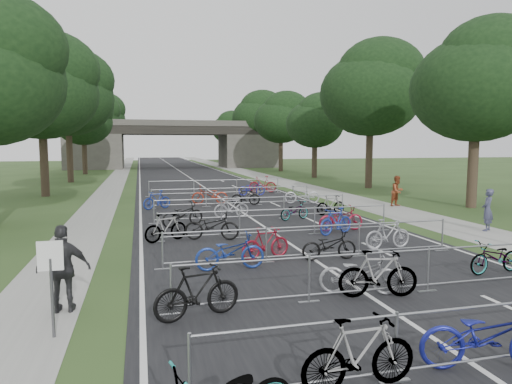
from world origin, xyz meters
TOP-DOWN VIEW (x-y plane):
  - ground at (0.00, 0.00)m, footprint 200.00×200.00m
  - road at (0.00, 50.00)m, footprint 11.00×140.00m
  - sidewalk_right at (8.00, 50.00)m, footprint 3.00×140.00m
  - sidewalk_left at (-7.50, 50.00)m, footprint 2.00×140.00m
  - lane_markings at (0.00, 50.00)m, footprint 0.12×140.00m
  - overpass_bridge at (0.00, 65.00)m, footprint 31.00×8.00m
  - park_sign at (-6.80, 3.00)m, footprint 0.45×0.06m
  - tree_right_0 at (13.11, 15.93)m, footprint 7.17×7.17m
  - tree_left_1 at (-11.39, 27.93)m, footprint 7.56×7.56m
  - tree_right_1 at (13.11, 27.93)m, footprint 8.18×8.18m
  - tree_left_2 at (-11.39, 39.93)m, footprint 8.40×8.40m
  - tree_right_2 at (13.11, 39.93)m, footprint 6.16×6.16m
  - tree_left_3 at (-11.39, 51.93)m, footprint 6.72×6.72m
  - tree_right_3 at (13.11, 51.93)m, footprint 7.17×7.17m
  - tree_left_4 at (-11.39, 63.93)m, footprint 7.56×7.56m
  - tree_right_4 at (13.11, 63.93)m, footprint 8.18×8.18m
  - tree_left_5 at (-11.39, 75.93)m, footprint 8.40×8.40m
  - tree_right_5 at (13.11, 75.93)m, footprint 6.16×6.16m
  - tree_left_6 at (-11.39, 87.93)m, footprint 6.72×6.72m
  - tree_right_6 at (13.11, 87.93)m, footprint 7.17×7.17m
  - barrier_row_0 at (0.00, 0.00)m, footprint 9.70×0.08m
  - barrier_row_1 at (0.00, 3.60)m, footprint 9.70×0.08m
  - barrier_row_2 at (0.00, 7.20)m, footprint 9.70×0.08m
  - barrier_row_3 at (0.00, 11.00)m, footprint 9.70×0.08m
  - barrier_row_4 at (0.00, 15.00)m, footprint 9.70×0.08m
  - barrier_row_5 at (0.00, 20.00)m, footprint 9.70×0.08m
  - barrier_row_6 at (0.00, 26.00)m, footprint 9.70×0.08m
  - bike_1 at (-2.16, -0.07)m, footprint 1.86×0.61m
  - bike_2 at (0.07, -0.02)m, footprint 2.26×1.29m
  - bike_4 at (-4.10, 3.26)m, footprint 1.94×0.98m
  - bike_5 at (-0.17, 3.84)m, footprint 2.01×1.24m
  - bike_6 at (0.14, 3.51)m, footprint 1.94×0.87m
  - bike_7 at (4.30, 4.49)m, footprint 1.81×0.79m
  - bike_8 at (-2.75, 6.69)m, footprint 2.00×0.70m
  - bike_9 at (-1.44, 7.60)m, footprint 1.75×0.91m
  - bike_10 at (0.43, 7.01)m, footprint 1.77×0.69m
  - bike_11 at (2.96, 7.88)m, footprint 1.76×0.61m
  - bike_12 at (-4.30, 11.00)m, footprint 1.76×1.21m
  - bike_13 at (-2.62, 10.85)m, footprint 2.15×1.25m
  - bike_14 at (2.31, 10.67)m, footprint 1.82×1.14m
  - bike_15 at (2.82, 11.33)m, footprint 2.01×0.78m
  - bike_16 at (-3.42, 13.96)m, footprint 2.12×1.53m
  - bike_17 at (-0.90, 15.77)m, footprint 1.79×0.65m
  - bike_18 at (1.87, 14.42)m, footprint 1.77×1.15m
  - bike_19 at (4.18, 15.47)m, footprint 1.75×0.83m
  - bike_20 at (-4.30, 19.70)m, footprint 1.73×1.24m
  - bike_21 at (-1.16, 21.04)m, footprint 2.20×0.96m
  - bike_22 at (0.80, 20.02)m, footprint 1.75×0.73m
  - bike_23 at (4.30, 20.00)m, footprint 2.21×1.07m
  - bike_26 at (2.38, 24.99)m, footprint 1.89×0.66m
  - bike_27 at (3.64, 26.74)m, footprint 2.11×1.08m
  - pedestrian_a at (8.66, 9.82)m, footprint 0.76×0.71m
  - pedestrian_b at (9.20, 17.48)m, footprint 1.02×0.91m
  - pedestrian_c at (-6.80, 4.35)m, footprint 1.13×0.53m

SIDE VIEW (x-z plane):
  - ground at x=0.00m, z-range 0.00..0.00m
  - lane_markings at x=0.00m, z-range 0.00..0.00m
  - road at x=0.00m, z-range 0.00..0.01m
  - sidewalk_right at x=8.00m, z-range 0.00..0.01m
  - sidewalk_left at x=-7.50m, z-range 0.00..0.01m
  - bike_18 at x=1.87m, z-range 0.00..0.88m
  - bike_10 at x=0.43m, z-range 0.00..0.92m
  - bike_7 at x=4.30m, z-range 0.00..0.92m
  - bike_26 at x=2.38m, z-range 0.00..0.99m
  - bike_5 at x=-0.17m, z-range 0.00..1.00m
  - bike_9 at x=-1.44m, z-range 0.00..1.01m
  - bike_19 at x=4.18m, z-range 0.00..1.01m
  - bike_22 at x=0.80m, z-range 0.00..1.02m
  - bike_20 at x=-4.30m, z-range 0.00..1.03m
  - bike_12 at x=-4.30m, z-range 0.00..1.04m
  - bike_15 at x=2.82m, z-range 0.00..1.04m
  - bike_11 at x=2.96m, z-range 0.00..1.04m
  - bike_8 at x=-2.75m, z-range 0.00..1.05m
  - bike_17 at x=-0.90m, z-range 0.00..1.06m
  - bike_14 at x=2.31m, z-range 0.00..1.06m
  - bike_16 at x=-3.42m, z-range 0.00..1.06m
  - bike_13 at x=-2.62m, z-range 0.00..1.07m
  - barrier_row_0 at x=0.00m, z-range 0.00..1.10m
  - barrier_row_1 at x=0.00m, z-range 0.00..1.10m
  - barrier_row_2 at x=0.00m, z-range 0.00..1.10m
  - barrier_row_3 at x=0.00m, z-range 0.00..1.10m
  - barrier_row_4 at x=0.00m, z-range 0.00..1.10m
  - barrier_row_5 at x=0.00m, z-range 0.00..1.10m
  - barrier_row_6 at x=0.00m, z-range 0.00..1.10m
  - bike_1 at x=-2.16m, z-range 0.00..1.10m
  - bike_23 at x=4.30m, z-range 0.00..1.11m
  - bike_4 at x=-4.10m, z-range 0.00..1.12m
  - bike_2 at x=0.07m, z-range 0.00..1.12m
  - bike_21 at x=-1.16m, z-range 0.00..1.12m
  - bike_6 at x=0.14m, z-range 0.00..1.13m
  - bike_27 at x=3.64m, z-range 0.00..1.22m
  - pedestrian_a at x=8.66m, z-range 0.00..1.75m
  - pedestrian_b at x=9.20m, z-range 0.00..1.76m
  - pedestrian_c at x=-6.80m, z-range 0.00..1.88m
  - park_sign at x=-6.80m, z-range 0.36..2.18m
  - overpass_bridge at x=0.00m, z-range 0.01..7.06m
  - tree_right_2 at x=13.11m, z-range 1.25..10.64m
  - tree_right_5 at x=13.11m, z-range 1.25..10.64m
  - tree_left_3 at x=-11.39m, z-range 1.36..11.61m
  - tree_left_6 at x=-11.39m, z-range 1.36..11.61m
  - tree_right_0 at x=13.11m, z-range 1.46..12.39m
  - tree_right_3 at x=13.11m, z-range 1.46..12.39m
  - tree_right_6 at x=13.11m, z-range 1.46..12.39m
  - tree_left_1 at x=-11.39m, z-range 1.54..13.07m
  - tree_left_4 at x=-11.39m, z-range 1.54..13.07m
  - tree_right_1 at x=13.11m, z-range 1.67..14.13m
  - tree_right_4 at x=13.11m, z-range 1.67..14.13m
  - tree_left_2 at x=-11.39m, z-range 1.71..14.52m
  - tree_left_5 at x=-11.39m, z-range 1.71..14.52m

